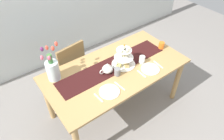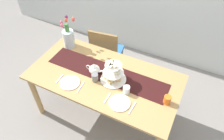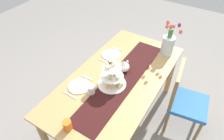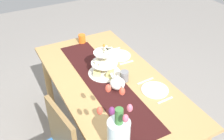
# 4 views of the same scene
# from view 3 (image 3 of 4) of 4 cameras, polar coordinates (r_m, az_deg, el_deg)

# --- Properties ---
(ground_plane) EXTENTS (8.00, 8.00, 0.00)m
(ground_plane) POSITION_cam_3_polar(r_m,az_deg,el_deg) (2.78, 1.30, -13.47)
(ground_plane) COLOR gray
(dining_table) EXTENTS (1.78, 0.91, 0.76)m
(dining_table) POSITION_cam_3_polar(r_m,az_deg,el_deg) (2.27, 1.56, -3.92)
(dining_table) COLOR tan
(dining_table) RESTS_ON ground_plane
(chair_left) EXTENTS (0.47, 0.47, 0.91)m
(chair_left) POSITION_cam_3_polar(r_m,az_deg,el_deg) (2.48, 19.52, -7.47)
(chair_left) COLOR olive
(chair_left) RESTS_ON ground_plane
(table_runner) EXTENTS (1.49, 0.31, 0.00)m
(table_runner) POSITION_cam_3_polar(r_m,az_deg,el_deg) (2.18, 2.95, -2.59)
(table_runner) COLOR black
(table_runner) RESTS_ON dining_table
(tiered_cake_stand) EXTENTS (0.30, 0.30, 0.30)m
(tiered_cake_stand) POSITION_cam_3_polar(r_m,az_deg,el_deg) (2.06, 0.07, -2.05)
(tiered_cake_stand) COLOR beige
(tiered_cake_stand) RESTS_ON table_runner
(teapot) EXTENTS (0.24, 0.13, 0.14)m
(teapot) POSITION_cam_3_polar(r_m,az_deg,el_deg) (2.24, 3.31, 0.98)
(teapot) COLOR white
(teapot) RESTS_ON table_runner
(tulip_vase) EXTENTS (0.22, 0.21, 0.46)m
(tulip_vase) POSITION_cam_3_polar(r_m,az_deg,el_deg) (2.53, 15.54, 7.16)
(tulip_vase) COLOR silver
(tulip_vase) RESTS_ON dining_table
(dinner_plate_left) EXTENTS (0.23, 0.23, 0.01)m
(dinner_plate_left) POSITION_cam_3_polar(r_m,az_deg,el_deg) (2.49, -0.26, 4.34)
(dinner_plate_left) COLOR white
(dinner_plate_left) RESTS_ON dining_table
(fork_left) EXTENTS (0.02, 0.15, 0.01)m
(fork_left) POSITION_cam_3_polar(r_m,az_deg,el_deg) (2.60, 1.44, 5.96)
(fork_left) COLOR silver
(fork_left) RESTS_ON dining_table
(knife_left) EXTENTS (0.03, 0.17, 0.01)m
(knife_left) POSITION_cam_3_polar(r_m,az_deg,el_deg) (2.40, -2.09, 2.50)
(knife_left) COLOR silver
(knife_left) RESTS_ON dining_table
(dinner_plate_right) EXTENTS (0.23, 0.23, 0.01)m
(dinner_plate_right) POSITION_cam_3_polar(r_m,az_deg,el_deg) (2.13, -9.24, -4.50)
(dinner_plate_right) COLOR white
(dinner_plate_right) RESTS_ON dining_table
(fork_right) EXTENTS (0.02, 0.15, 0.01)m
(fork_right) POSITION_cam_3_polar(r_m,az_deg,el_deg) (2.20, -6.89, -2.23)
(fork_right) COLOR silver
(fork_right) RESTS_ON dining_table
(knife_right) EXTENTS (0.02, 0.17, 0.01)m
(knife_right) POSITION_cam_3_polar(r_m,az_deg,el_deg) (2.06, -11.75, -6.99)
(knife_right) COLOR silver
(knife_right) RESTS_ON dining_table
(mug_grey) EXTENTS (0.08, 0.08, 0.09)m
(mug_grey) POSITION_cam_3_polar(r_m,az_deg,el_deg) (2.24, 0.08, 0.79)
(mug_grey) COLOR slate
(mug_grey) RESTS_ON table_runner
(mug_white_text) EXTENTS (0.08, 0.08, 0.09)m
(mug_white_text) POSITION_cam_3_polar(r_m,az_deg,el_deg) (2.02, -5.92, -5.53)
(mug_white_text) COLOR white
(mug_white_text) RESTS_ON dining_table
(mug_orange) EXTENTS (0.08, 0.08, 0.09)m
(mug_orange) POSITION_cam_3_polar(r_m,az_deg,el_deg) (1.80, -12.50, -14.92)
(mug_orange) COLOR orange
(mug_orange) RESTS_ON dining_table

